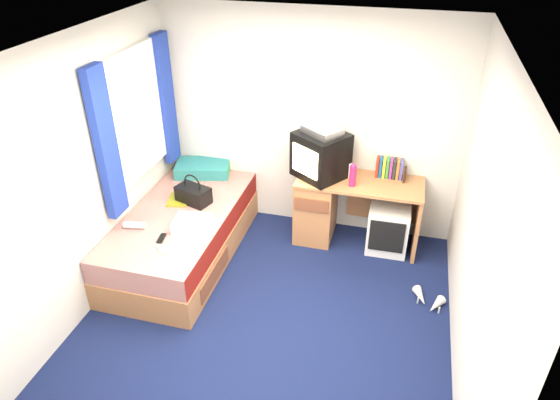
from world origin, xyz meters
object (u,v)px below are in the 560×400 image
(aerosol_can, at_px, (349,170))
(handbag, at_px, (193,194))
(storage_cube, at_px, (388,227))
(remote_control, at_px, (161,239))
(colour_swatch_fan, at_px, (161,249))
(vcr, at_px, (322,130))
(white_heels, at_px, (428,301))
(pink_water_bottle, at_px, (353,176))
(pillow, at_px, (203,168))
(water_bottle, at_px, (134,225))
(picture_frame, at_px, (405,175))
(towel, at_px, (192,225))
(crt_tv, at_px, (321,155))
(magazine, at_px, (179,200))
(desk, at_px, (332,205))
(bed, at_px, (183,234))

(aerosol_can, relative_size, handbag, 0.43)
(storage_cube, bearing_deg, aerosol_can, 168.06)
(remote_control, bearing_deg, colour_swatch_fan, -72.84)
(vcr, bearing_deg, white_heels, 1.39)
(pink_water_bottle, bearing_deg, colour_swatch_fan, -141.22)
(pillow, bearing_deg, storage_cube, -3.96)
(pillow, distance_m, water_bottle, 1.23)
(handbag, bearing_deg, vcr, 41.10)
(picture_frame, distance_m, remote_control, 2.51)
(towel, distance_m, white_heels, 2.33)
(crt_tv, relative_size, pink_water_bottle, 2.92)
(pink_water_bottle, distance_m, colour_swatch_fan, 1.99)
(aerosol_can, bearing_deg, storage_cube, -10.94)
(pink_water_bottle, bearing_deg, magazine, -166.89)
(crt_tv, xyz_separation_m, picture_frame, (0.86, 0.11, -0.17))
(picture_frame, distance_m, pink_water_bottle, 0.56)
(storage_cube, height_order, picture_frame, picture_frame)
(desk, bearing_deg, pillow, 176.40)
(bed, height_order, remote_control, remote_control)
(bed, bearing_deg, remote_control, -85.77)
(pink_water_bottle, xyz_separation_m, towel, (-1.39, -0.87, -0.26))
(desk, xyz_separation_m, water_bottle, (-1.73, -1.12, 0.17))
(crt_tv, xyz_separation_m, magazine, (-1.39, -0.54, -0.44))
(towel, height_order, water_bottle, towel)
(pink_water_bottle, height_order, remote_control, pink_water_bottle)
(desk, distance_m, magazine, 1.64)
(storage_cube, bearing_deg, water_bottle, -156.46)
(water_bottle, xyz_separation_m, white_heels, (2.80, 0.26, -0.54))
(desk, height_order, magazine, desk)
(desk, xyz_separation_m, colour_swatch_fan, (-1.33, -1.36, 0.14))
(crt_tv, xyz_separation_m, colour_swatch_fan, (-1.18, -1.36, -0.44))
(magazine, height_order, water_bottle, water_bottle)
(storage_cube, distance_m, water_bottle, 2.59)
(magazine, distance_m, remote_control, 0.71)
(handbag, bearing_deg, bed, -88.54)
(desk, relative_size, crt_tv, 2.02)
(water_bottle, height_order, white_heels, water_bottle)
(bed, xyz_separation_m, aerosol_can, (1.58, 0.78, 0.57))
(bed, distance_m, desk, 1.62)
(pillow, distance_m, aerosol_can, 1.69)
(picture_frame, xyz_separation_m, magazine, (-2.25, -0.65, -0.27))
(desk, relative_size, water_bottle, 6.50)
(pink_water_bottle, bearing_deg, desk, 147.75)
(towel, relative_size, colour_swatch_fan, 1.51)
(desk, xyz_separation_m, aerosol_can, (0.15, 0.04, 0.43))
(picture_frame, distance_m, magazine, 2.36)
(vcr, xyz_separation_m, colour_swatch_fan, (-1.18, -1.37, -0.71))
(crt_tv, relative_size, remote_control, 4.02)
(desk, bearing_deg, aerosol_can, 14.20)
(picture_frame, xyz_separation_m, water_bottle, (-2.44, -1.23, -0.24))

